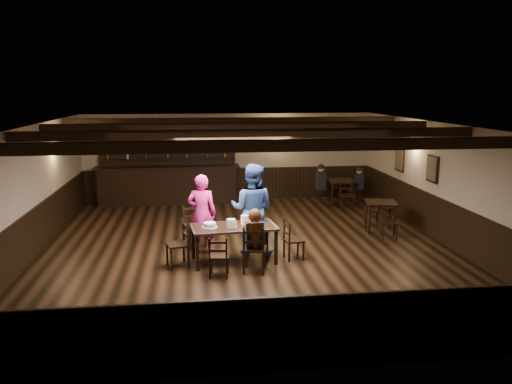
{
  "coord_description": "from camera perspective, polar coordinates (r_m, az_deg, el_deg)",
  "views": [
    {
      "loc": [
        -1.1,
        -10.51,
        3.45
      ],
      "look_at": [
        0.24,
        0.2,
        1.21
      ],
      "focal_mm": 35.0,
      "sensor_mm": 36.0,
      "label": 1
    }
  ],
  "objects": [
    {
      "name": "back_table_b",
      "position": [
        15.28,
        9.67,
        0.98
      ],
      "size": [
        0.84,
        0.84,
        0.75
      ],
      "color": "black",
      "rests_on": "ground"
    },
    {
      "name": "woman_pink",
      "position": [
        10.67,
        -6.21,
        -2.47
      ],
      "size": [
        0.68,
        0.5,
        1.7
      ],
      "primitive_type": "imported",
      "rotation": [
        0.0,
        0.0,
        2.98
      ],
      "color": "#E41F98",
      "rests_on": "ground"
    },
    {
      "name": "salt_shaker",
      "position": [
        10.02,
        -0.66,
        -3.6
      ],
      "size": [
        0.04,
        0.04,
        0.1
      ],
      "primitive_type": "cylinder",
      "color": "silver",
      "rests_on": "dining_table"
    },
    {
      "name": "chair_end_right",
      "position": [
        10.26,
        3.97,
        -5.18
      ],
      "size": [
        0.41,
        0.43,
        0.81
      ],
      "color": "black",
      "rests_on": "ground"
    },
    {
      "name": "pepper_shaker",
      "position": [
        10.05,
        -0.12,
        -3.57
      ],
      "size": [
        0.04,
        0.04,
        0.1
      ],
      "primitive_type": "cylinder",
      "color": "#A5A8AD",
      "rests_on": "dining_table"
    },
    {
      "name": "dining_table",
      "position": [
        10.05,
        -2.56,
        -4.29
      ],
      "size": [
        1.77,
        1.02,
        0.75
      ],
      "color": "black",
      "rests_on": "ground"
    },
    {
      "name": "menu_red",
      "position": [
        10.03,
        0.07,
        -3.88
      ],
      "size": [
        0.36,
        0.31,
        0.0
      ],
      "primitive_type": "cube",
      "rotation": [
        0.0,
        0.0,
        0.32
      ],
      "color": "maroon",
      "rests_on": "dining_table"
    },
    {
      "name": "plate_stack_b",
      "position": [
        10.12,
        -1.27,
        -3.18
      ],
      "size": [
        0.16,
        0.16,
        0.19
      ],
      "primitive_type": "cylinder",
      "color": "white",
      "rests_on": "dining_table"
    },
    {
      "name": "bar_counter",
      "position": [
        15.49,
        -9.99,
        1.41
      ],
      "size": [
        4.33,
        0.7,
        2.2
      ],
      "color": "black",
      "rests_on": "ground"
    },
    {
      "name": "plate_stack_a",
      "position": [
        9.91,
        -2.86,
        -3.59
      ],
      "size": [
        0.18,
        0.18,
        0.17
      ],
      "primitive_type": "cylinder",
      "color": "white",
      "rests_on": "dining_table"
    },
    {
      "name": "chair_near_left",
      "position": [
        9.31,
        -4.31,
        -7.09
      ],
      "size": [
        0.41,
        0.4,
        0.78
      ],
      "color": "black",
      "rests_on": "ground"
    },
    {
      "name": "chair_end_left",
      "position": [
        9.96,
        -8.56,
        -5.49
      ],
      "size": [
        0.5,
        0.51,
        0.9
      ],
      "color": "black",
      "rests_on": "ground"
    },
    {
      "name": "tea_light",
      "position": [
        10.16,
        -2.4,
        -3.56
      ],
      "size": [
        0.05,
        0.05,
        0.06
      ],
      "color": "#A5A8AD",
      "rests_on": "dining_table"
    },
    {
      "name": "seated_person",
      "position": [
        9.44,
        -0.14,
        -4.42
      ],
      "size": [
        0.33,
        0.5,
        0.82
      ],
      "color": "black",
      "rests_on": "ground"
    },
    {
      "name": "bg_patron_left",
      "position": [
        15.12,
        7.43,
        1.73
      ],
      "size": [
        0.25,
        0.38,
        0.77
      ],
      "color": "black",
      "rests_on": "ground"
    },
    {
      "name": "bg_patron_right",
      "position": [
        15.42,
        11.73,
        1.58
      ],
      "size": [
        0.22,
        0.34,
        0.67
      ],
      "color": "black",
      "rests_on": "ground"
    },
    {
      "name": "back_table_a",
      "position": [
        12.56,
        14.05,
        -1.55
      ],
      "size": [
        0.86,
        0.86,
        0.75
      ],
      "color": "black",
      "rests_on": "ground"
    },
    {
      "name": "room_shell",
      "position": [
        10.74,
        -1.09,
        2.58
      ],
      "size": [
        9.02,
        10.02,
        2.71
      ],
      "color": "#BBAF9B",
      "rests_on": "ground"
    },
    {
      "name": "man_blue",
      "position": [
        10.5,
        -0.45,
        -1.97
      ],
      "size": [
        1.13,
        1.01,
        1.93
      ],
      "primitive_type": "imported",
      "rotation": [
        0.0,
        0.0,
        2.79
      ],
      "color": "navy",
      "rests_on": "ground"
    },
    {
      "name": "menu_blue",
      "position": [
        10.29,
        0.43,
        -3.47
      ],
      "size": [
        0.37,
        0.32,
        0.0
      ],
      "primitive_type": "cube",
      "rotation": [
        0.0,
        0.0,
        -0.43
      ],
      "color": "navy",
      "rests_on": "dining_table"
    },
    {
      "name": "chair_far_pushed",
      "position": [
        11.21,
        -7.23,
        -3.43
      ],
      "size": [
        0.56,
        0.55,
        0.92
      ],
      "color": "black",
      "rests_on": "ground"
    },
    {
      "name": "ground",
      "position": [
        11.11,
        -1.08,
        -6.37
      ],
      "size": [
        10.0,
        10.0,
        0.0
      ],
      "primitive_type": "plane",
      "color": "black",
      "rests_on": "ground"
    },
    {
      "name": "cake",
      "position": [
        9.96,
        -5.33,
        -3.8
      ],
      "size": [
        0.31,
        0.31,
        0.1
      ],
      "color": "white",
      "rests_on": "dining_table"
    },
    {
      "name": "drink_glass",
      "position": [
        10.19,
        -0.78,
        -3.32
      ],
      "size": [
        0.07,
        0.07,
        0.11
      ],
      "primitive_type": "cylinder",
      "color": "silver",
      "rests_on": "dining_table"
    },
    {
      "name": "chair_near_right",
      "position": [
        9.46,
        -0.21,
        -6.21
      ],
      "size": [
        0.51,
        0.5,
        0.92
      ],
      "color": "black",
      "rests_on": "ground"
    }
  ]
}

